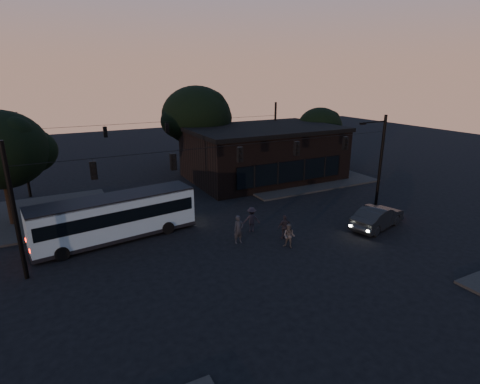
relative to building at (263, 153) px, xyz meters
name	(u,v)px	position (x,y,z in m)	size (l,w,h in m)	color
ground	(271,257)	(-9.00, -15.97, -2.71)	(120.00, 120.00, 0.00)	black
sidewalk_far_right	(297,178)	(3.00, -1.97, -2.63)	(14.00, 10.00, 0.15)	black
sidewalk_far_left	(15,219)	(-23.00, -1.97, -2.63)	(14.00, 10.00, 0.15)	black
building	(263,153)	(0.00, 0.00, 0.00)	(15.40, 10.41, 5.40)	black
tree_behind	(197,116)	(-5.00, 6.03, 3.48)	(7.60, 7.60, 9.43)	black
tree_right	(320,127)	(9.00, 2.03, 1.93)	(5.20, 5.20, 6.86)	black
signal_rig_near	(240,171)	(-9.00, -11.97, 1.74)	(26.24, 0.30, 7.50)	black
signal_rig_far	(168,139)	(-9.00, 4.03, 1.50)	(26.24, 0.30, 7.50)	black
bus	(115,215)	(-16.69, -8.98, -1.05)	(10.76, 3.80, 2.96)	#8DA9B4
car	(378,217)	(0.18, -15.62, -1.90)	(1.71, 4.91, 1.62)	black
pedestrian_a	(239,229)	(-9.79, -13.30, -1.76)	(0.69, 0.45, 1.89)	black
pedestrian_b	(289,236)	(-7.28, -15.39, -1.92)	(0.77, 0.60, 1.58)	#3B3836
pedestrian_c	(285,227)	(-6.77, -14.12, -1.87)	(0.99, 0.41, 1.68)	black
pedestrian_d	(252,219)	(-8.10, -12.02, -1.82)	(1.14, 0.66, 1.77)	black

